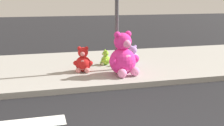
{
  "coord_description": "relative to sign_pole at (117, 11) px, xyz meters",
  "views": [
    {
      "loc": [
        -1.19,
        -3.42,
        2.27
      ],
      "look_at": [
        0.65,
        3.6,
        0.55
      ],
      "focal_mm": 45.39,
      "sensor_mm": 36.0,
      "label": 1
    }
  ],
  "objects": [
    {
      "name": "sidewalk",
      "position": [
        -1.0,
        0.8,
        -1.77
      ],
      "size": [
        28.0,
        4.4,
        0.15
      ],
      "primitive_type": "cube",
      "color": "#9E9B93",
      "rests_on": "ground_plane"
    },
    {
      "name": "sign_pole",
      "position": [
        0.0,
        0.0,
        0.0
      ],
      "size": [
        0.56,
        0.11,
        3.2
      ],
      "color": "#4C4C51",
      "rests_on": "sidewalk"
    },
    {
      "name": "plush_pink_large",
      "position": [
        0.03,
        -0.58,
        -1.22
      ],
      "size": [
        0.91,
        0.85,
        1.2
      ],
      "color": "#F22D93",
      "rests_on": "sidewalk"
    },
    {
      "name": "plush_red",
      "position": [
        -0.99,
        0.02,
        -1.41
      ],
      "size": [
        0.55,
        0.52,
        0.73
      ],
      "color": "red",
      "rests_on": "sidewalk"
    },
    {
      "name": "plush_lavender",
      "position": [
        0.66,
        0.49,
        -1.45
      ],
      "size": [
        0.46,
        0.44,
        0.62
      ],
      "color": "#B28CD8",
      "rests_on": "sidewalk"
    },
    {
      "name": "plush_lime",
      "position": [
        -0.19,
        0.67,
        -1.51
      ],
      "size": [
        0.32,
        0.37,
        0.48
      ],
      "color": "#8CD133",
      "rests_on": "sidewalk"
    }
  ]
}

